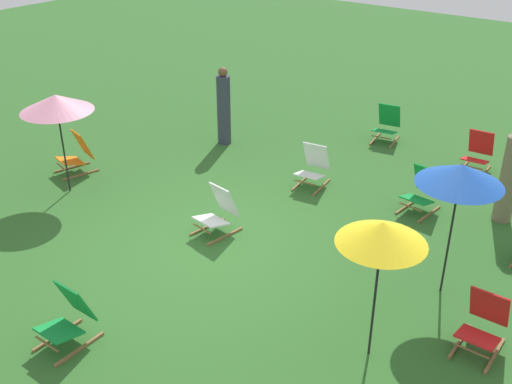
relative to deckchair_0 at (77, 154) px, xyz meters
name	(u,v)px	position (x,y,z in m)	size (l,w,h in m)	color
ground_plane	(211,247)	(3.98, -0.55, -0.37)	(40.00, 40.00, 0.00)	#2D6026
deckchair_0	(77,154)	(0.00, 0.00, 0.00)	(0.66, 0.86, 0.83)	olive
deckchair_3	(483,324)	(8.20, -0.29, 0.00)	(0.48, 0.76, 0.83)	olive
deckchair_4	(422,192)	(6.15, 2.62, 0.00)	(0.56, 0.81, 0.83)	olive
deckchair_5	(218,212)	(3.76, -0.10, 0.00)	(0.59, 0.82, 0.83)	olive
deckchair_6	(387,125)	(4.23, 5.17, 0.00)	(0.60, 0.83, 0.83)	olive
deckchair_7	(478,153)	(6.37, 4.85, 0.00)	(0.53, 0.79, 0.83)	olive
deckchair_8	(68,318)	(3.99, -3.30, 0.00)	(0.48, 0.76, 0.83)	olive
deckchair_10	(313,167)	(4.09, 2.31, 0.00)	(0.58, 0.82, 0.83)	olive
umbrella_0	(461,175)	(7.37, 0.56, 1.49)	(1.15, 1.15, 2.00)	black
umbrella_1	(382,233)	(7.14, -1.22, 1.39)	(1.05, 1.05, 1.91)	black
umbrella_2	(56,103)	(0.56, -0.66, 1.37)	(1.29, 1.29, 1.90)	black
person_0	(224,108)	(1.42, 2.89, 0.44)	(0.34, 0.34, 1.72)	#333847
person_1	(510,176)	(7.42, 3.15, 0.46)	(0.45, 0.45, 1.76)	#72664C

